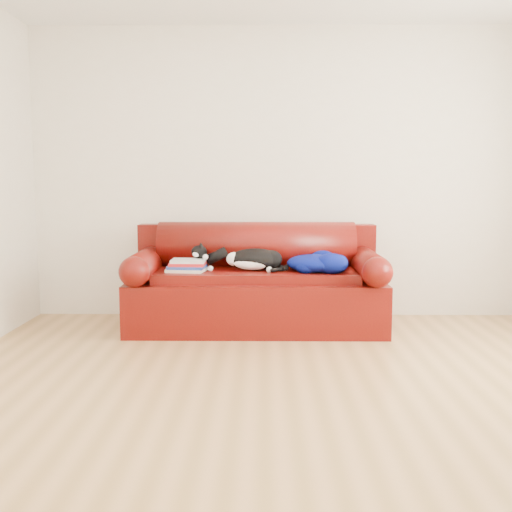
# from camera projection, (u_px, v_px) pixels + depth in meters

# --- Properties ---
(ground) EXTENTS (4.50, 4.50, 0.00)m
(ground) POSITION_uv_depth(u_px,v_px,m) (291.00, 388.00, 3.58)
(ground) COLOR olive
(ground) RESTS_ON ground
(room_shell) EXTENTS (4.52, 4.02, 2.61)m
(room_shell) POSITION_uv_depth(u_px,v_px,m) (314.00, 103.00, 3.39)
(room_shell) COLOR beige
(room_shell) RESTS_ON ground
(sofa_base) EXTENTS (2.10, 0.90, 0.50)m
(sofa_base) POSITION_uv_depth(u_px,v_px,m) (256.00, 300.00, 5.04)
(sofa_base) COLOR #3A0206
(sofa_base) RESTS_ON ground
(sofa_back) EXTENTS (2.10, 1.01, 0.88)m
(sofa_back) POSITION_uv_depth(u_px,v_px,m) (257.00, 260.00, 5.24)
(sofa_back) COLOR #3A0206
(sofa_back) RESTS_ON ground
(book_stack) EXTENTS (0.33, 0.27, 0.10)m
(book_stack) POSITION_uv_depth(u_px,v_px,m) (187.00, 266.00, 4.87)
(book_stack) COLOR silver
(book_stack) RESTS_ON sofa_base
(cat) EXTENTS (0.63, 0.27, 0.23)m
(cat) POSITION_uv_depth(u_px,v_px,m) (254.00, 260.00, 4.92)
(cat) COLOR black
(cat) RESTS_ON sofa_base
(blanket) EXTENTS (0.56, 0.55, 0.17)m
(blanket) POSITION_uv_depth(u_px,v_px,m) (316.00, 262.00, 4.89)
(blanket) COLOR #020742
(blanket) RESTS_ON sofa_base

